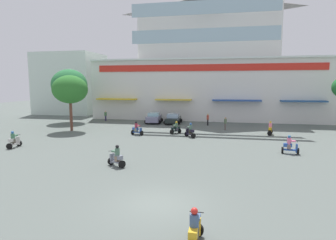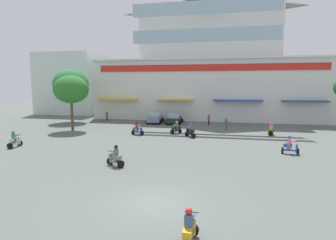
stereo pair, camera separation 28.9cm
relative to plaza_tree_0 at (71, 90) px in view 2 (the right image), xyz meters
name	(u,v)px [view 2 (the right image)]	position (x,y,z in m)	size (l,w,h in m)	color
ground_plane	(191,146)	(15.29, -5.56, -4.99)	(128.00, 128.00, 0.00)	#565F5A
colonial_building	(210,65)	(15.29, 18.12, 3.86)	(36.35, 18.27, 20.87)	silver
flank_building_left	(73,84)	(-11.26, 19.50, 0.71)	(11.34, 9.37, 11.42)	silver
plaza_tree_0	(71,90)	(0.00, 0.00, 0.00)	(4.21, 4.05, 6.70)	brown
plaza_tree_2	(71,85)	(-4.25, 7.09, 0.53)	(5.14, 5.20, 7.82)	brown
parked_car_0	(155,118)	(8.17, 8.61, -4.22)	(2.63, 4.16, 1.52)	slate
parked_car_1	(174,119)	(11.02, 8.59, -4.27)	(2.49, 4.14, 1.43)	black
scooter_rider_0	(271,129)	(23.33, 1.83, -4.34)	(0.79, 1.53, 1.57)	black
scooter_rider_1	(190,131)	(14.73, -1.44, -4.35)	(1.32, 1.42, 1.57)	black
scooter_rider_2	(189,230)	(17.40, -21.79, -4.39)	(0.55, 1.43, 1.47)	black
scooter_rider_3	(137,129)	(8.75, -1.31, -4.36)	(1.41, 0.83, 1.54)	black
scooter_rider_4	(176,129)	(12.84, 0.45, -4.41)	(1.23, 1.34, 1.43)	black
scooter_rider_5	(14,140)	(-0.08, -9.56, -4.35)	(0.61, 1.48, 1.52)	black
scooter_rider_6	(290,146)	(23.60, -6.98, -4.36)	(1.37, 0.70, 1.54)	black
scooter_rider_7	(115,157)	(11.09, -13.19, -4.37)	(1.43, 1.13, 1.53)	black
pedestrian_0	(209,119)	(16.03, 7.61, -4.05)	(0.40, 0.40, 1.64)	black
pedestrian_1	(226,123)	(18.39, 4.13, -4.09)	(0.40, 0.40, 1.60)	#574D48
pedestrian_2	(107,115)	(0.29, 9.37, -4.10)	(0.54, 0.54, 1.59)	#2D264A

